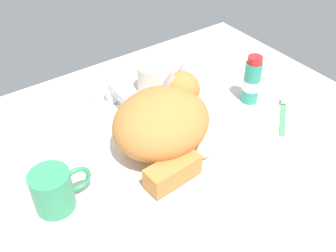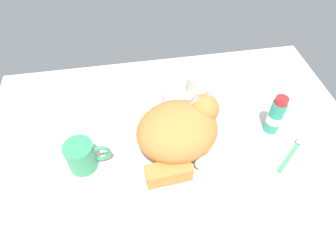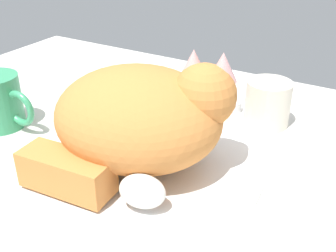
{
  "view_description": "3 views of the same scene",
  "coord_description": "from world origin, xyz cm",
  "px_view_note": "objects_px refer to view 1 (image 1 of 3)",
  "views": [
    {
      "loc": [
        -37.06,
        -54.59,
        60.96
      ],
      "look_at": [
        1.54,
        -0.34,
        5.95
      ],
      "focal_mm": 42.43,
      "sensor_mm": 36.0,
      "label": 1
    },
    {
      "loc": [
        -10.89,
        -48.93,
        68.34
      ],
      "look_at": [
        -2.19,
        1.9,
        7.63
      ],
      "focal_mm": 31.5,
      "sensor_mm": 36.0,
      "label": 2
    },
    {
      "loc": [
        28.14,
        -40.27,
        32.51
      ],
      "look_at": [
        2.35,
        3.72,
        5.08
      ],
      "focal_mm": 44.93,
      "sensor_mm": 36.0,
      "label": 3
    }
  ],
  "objects_px": {
    "coffee_mug": "(54,190)",
    "soap_bar": "(73,103)",
    "rinse_cup": "(151,78)",
    "toothpaste_bottle": "(252,81)",
    "cat": "(164,121)",
    "faucet": "(115,96)",
    "toothbrush": "(283,114)"
  },
  "relations": [
    {
      "from": "coffee_mug",
      "to": "soap_bar",
      "type": "xyz_separation_m",
      "value": [
        0.16,
        0.26,
        -0.02
      ]
    },
    {
      "from": "rinse_cup",
      "to": "toothpaste_bottle",
      "type": "distance_m",
      "value": 0.26
    },
    {
      "from": "soap_bar",
      "to": "cat",
      "type": "bearing_deg",
      "value": -65.71
    },
    {
      "from": "faucet",
      "to": "cat",
      "type": "height_order",
      "value": "cat"
    },
    {
      "from": "cat",
      "to": "soap_bar",
      "type": "distance_m",
      "value": 0.27
    },
    {
      "from": "cat",
      "to": "rinse_cup",
      "type": "height_order",
      "value": "cat"
    },
    {
      "from": "faucet",
      "to": "toothbrush",
      "type": "xyz_separation_m",
      "value": [
        0.31,
        -0.29,
        -0.02
      ]
    },
    {
      "from": "soap_bar",
      "to": "toothpaste_bottle",
      "type": "bearing_deg",
      "value": -29.58
    },
    {
      "from": "faucet",
      "to": "cat",
      "type": "bearing_deg",
      "value": -87.9
    },
    {
      "from": "faucet",
      "to": "toothpaste_bottle",
      "type": "distance_m",
      "value": 0.35
    },
    {
      "from": "faucet",
      "to": "coffee_mug",
      "type": "xyz_separation_m",
      "value": [
        -0.26,
        -0.22,
        0.02
      ]
    },
    {
      "from": "rinse_cup",
      "to": "coffee_mug",
      "type": "bearing_deg",
      "value": -148.6
    },
    {
      "from": "toothpaste_bottle",
      "to": "toothbrush",
      "type": "distance_m",
      "value": 0.11
    },
    {
      "from": "toothpaste_bottle",
      "to": "faucet",
      "type": "bearing_deg",
      "value": 146.94
    },
    {
      "from": "faucet",
      "to": "rinse_cup",
      "type": "relative_size",
      "value": 1.63
    },
    {
      "from": "coffee_mug",
      "to": "soap_bar",
      "type": "relative_size",
      "value": 1.66
    },
    {
      "from": "faucet",
      "to": "rinse_cup",
      "type": "xyz_separation_m",
      "value": [
        0.11,
        -0.0,
        0.01
      ]
    },
    {
      "from": "coffee_mug",
      "to": "toothpaste_bottle",
      "type": "relative_size",
      "value": 0.91
    },
    {
      "from": "faucet",
      "to": "soap_bar",
      "type": "xyz_separation_m",
      "value": [
        -0.1,
        0.03,
        0.0
      ]
    },
    {
      "from": "soap_bar",
      "to": "toothbrush",
      "type": "relative_size",
      "value": 0.61
    },
    {
      "from": "cat",
      "to": "soap_bar",
      "type": "relative_size",
      "value": 3.65
    },
    {
      "from": "rinse_cup",
      "to": "soap_bar",
      "type": "xyz_separation_m",
      "value": [
        -0.21,
        0.03,
        -0.01
      ]
    },
    {
      "from": "soap_bar",
      "to": "coffee_mug",
      "type": "bearing_deg",
      "value": -121.11
    },
    {
      "from": "cat",
      "to": "rinse_cup",
      "type": "bearing_deg",
      "value": 63.82
    },
    {
      "from": "faucet",
      "to": "cat",
      "type": "distance_m",
      "value": 0.21
    },
    {
      "from": "toothpaste_bottle",
      "to": "toothbrush",
      "type": "bearing_deg",
      "value": -76.0
    },
    {
      "from": "cat",
      "to": "toothpaste_bottle",
      "type": "xyz_separation_m",
      "value": [
        0.28,
        0.02,
        -0.02
      ]
    },
    {
      "from": "soap_bar",
      "to": "toothpaste_bottle",
      "type": "height_order",
      "value": "toothpaste_bottle"
    },
    {
      "from": "coffee_mug",
      "to": "toothbrush",
      "type": "distance_m",
      "value": 0.58
    },
    {
      "from": "coffee_mug",
      "to": "rinse_cup",
      "type": "distance_m",
      "value": 0.43
    },
    {
      "from": "faucet",
      "to": "rinse_cup",
      "type": "distance_m",
      "value": 0.11
    },
    {
      "from": "toothpaste_bottle",
      "to": "cat",
      "type": "bearing_deg",
      "value": -176.07
    }
  ]
}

